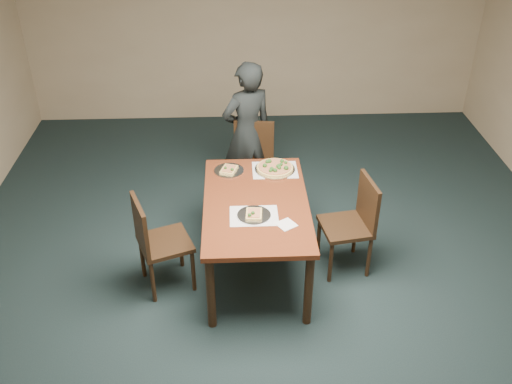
{
  "coord_description": "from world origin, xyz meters",
  "views": [
    {
      "loc": [
        -0.31,
        -3.4,
        3.47
      ],
      "look_at": [
        -0.13,
        0.67,
        0.85
      ],
      "focal_mm": 40.0,
      "sensor_mm": 36.0,
      "label": 1
    }
  ],
  "objects_px": {
    "dining_table": "(256,211)",
    "diner": "(247,132)",
    "pizza_pan": "(275,168)",
    "chair_far": "(253,160)",
    "chair_right": "(354,220)",
    "slice_plate_near": "(254,215)",
    "slice_plate_far": "(229,170)",
    "chair_left": "(156,239)"
  },
  "relations": [
    {
      "from": "dining_table",
      "to": "diner",
      "type": "bearing_deg",
      "value": 91.51
    },
    {
      "from": "pizza_pan",
      "to": "chair_far",
      "type": "bearing_deg",
      "value": 106.47
    },
    {
      "from": "chair_right",
      "to": "diner",
      "type": "xyz_separation_m",
      "value": [
        -0.91,
        1.26,
        0.25
      ]
    },
    {
      "from": "dining_table",
      "to": "pizza_pan",
      "type": "relative_size",
      "value": 3.96
    },
    {
      "from": "dining_table",
      "to": "slice_plate_near",
      "type": "relative_size",
      "value": 5.36
    },
    {
      "from": "chair_right",
      "to": "pizza_pan",
      "type": "relative_size",
      "value": 2.41
    },
    {
      "from": "diner",
      "to": "slice_plate_near",
      "type": "xyz_separation_m",
      "value": [
        0.01,
        -1.5,
        -0.01
      ]
    },
    {
      "from": "pizza_pan",
      "to": "slice_plate_near",
      "type": "relative_size",
      "value": 1.35
    },
    {
      "from": "diner",
      "to": "slice_plate_far",
      "type": "relative_size",
      "value": 5.5
    },
    {
      "from": "diner",
      "to": "pizza_pan",
      "type": "distance_m",
      "value": 0.79
    },
    {
      "from": "chair_left",
      "to": "slice_plate_far",
      "type": "distance_m",
      "value": 0.98
    },
    {
      "from": "chair_right",
      "to": "diner",
      "type": "bearing_deg",
      "value": -153.39
    },
    {
      "from": "slice_plate_near",
      "to": "pizza_pan",
      "type": "bearing_deg",
      "value": 72.79
    },
    {
      "from": "chair_far",
      "to": "chair_right",
      "type": "relative_size",
      "value": 1.0
    },
    {
      "from": "chair_far",
      "to": "slice_plate_near",
      "type": "relative_size",
      "value": 3.25
    },
    {
      "from": "diner",
      "to": "slice_plate_far",
      "type": "bearing_deg",
      "value": 50.62
    },
    {
      "from": "chair_far",
      "to": "slice_plate_near",
      "type": "distance_m",
      "value": 1.38
    },
    {
      "from": "slice_plate_near",
      "to": "chair_right",
      "type": "bearing_deg",
      "value": 14.47
    },
    {
      "from": "chair_left",
      "to": "chair_far",
      "type": "bearing_deg",
      "value": -54.81
    },
    {
      "from": "chair_far",
      "to": "slice_plate_far",
      "type": "bearing_deg",
      "value": -104.26
    },
    {
      "from": "slice_plate_far",
      "to": "chair_right",
      "type": "bearing_deg",
      "value": -24.55
    },
    {
      "from": "dining_table",
      "to": "chair_right",
      "type": "xyz_separation_m",
      "value": [
        0.88,
        0.02,
        -0.14
      ]
    },
    {
      "from": "slice_plate_far",
      "to": "pizza_pan",
      "type": "bearing_deg",
      "value": -0.07
    },
    {
      "from": "chair_left",
      "to": "diner",
      "type": "height_order",
      "value": "diner"
    },
    {
      "from": "chair_right",
      "to": "diner",
      "type": "height_order",
      "value": "diner"
    },
    {
      "from": "chair_left",
      "to": "slice_plate_near",
      "type": "height_order",
      "value": "chair_left"
    },
    {
      "from": "dining_table",
      "to": "diner",
      "type": "xyz_separation_m",
      "value": [
        -0.03,
        1.28,
        0.11
      ]
    },
    {
      "from": "diner",
      "to": "pizza_pan",
      "type": "bearing_deg",
      "value": 82.46
    },
    {
      "from": "diner",
      "to": "slice_plate_near",
      "type": "bearing_deg",
      "value": 65.4
    },
    {
      "from": "chair_far",
      "to": "chair_left",
      "type": "distance_m",
      "value": 1.59
    },
    {
      "from": "dining_table",
      "to": "chair_right",
      "type": "bearing_deg",
      "value": 1.46
    },
    {
      "from": "dining_table",
      "to": "slice_plate_near",
      "type": "xyz_separation_m",
      "value": [
        -0.03,
        -0.21,
        0.11
      ]
    },
    {
      "from": "slice_plate_near",
      "to": "slice_plate_far",
      "type": "bearing_deg",
      "value": 105.28
    },
    {
      "from": "diner",
      "to": "chair_left",
      "type": "bearing_deg",
      "value": 35.63
    },
    {
      "from": "chair_right",
      "to": "slice_plate_near",
      "type": "height_order",
      "value": "chair_right"
    },
    {
      "from": "chair_far",
      "to": "pizza_pan",
      "type": "distance_m",
      "value": 0.69
    },
    {
      "from": "chair_far",
      "to": "chair_right",
      "type": "xyz_separation_m",
      "value": [
        0.86,
        -1.12,
        0.0
      ]
    },
    {
      "from": "diner",
      "to": "slice_plate_far",
      "type": "xyz_separation_m",
      "value": [
        -0.2,
        -0.76,
        -0.01
      ]
    },
    {
      "from": "pizza_pan",
      "to": "chair_right",
      "type": "bearing_deg",
      "value": -36.75
    },
    {
      "from": "chair_left",
      "to": "chair_right",
      "type": "relative_size",
      "value": 1.0
    },
    {
      "from": "dining_table",
      "to": "slice_plate_far",
      "type": "xyz_separation_m",
      "value": [
        -0.23,
        0.53,
        0.1
      ]
    },
    {
      "from": "dining_table",
      "to": "slice_plate_far",
      "type": "bearing_deg",
      "value": 113.48
    }
  ]
}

